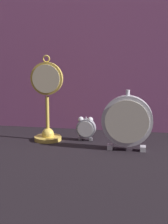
% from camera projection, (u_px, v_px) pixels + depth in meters
% --- Properties ---
extents(ground_plane, '(4.00, 4.00, 0.00)m').
position_uv_depth(ground_plane, '(80.00, 149.00, 1.15)').
color(ground_plane, black).
extents(fabric_backdrop_drape, '(1.39, 0.01, 0.72)m').
position_uv_depth(fabric_backdrop_drape, '(94.00, 52.00, 1.40)').
color(fabric_backdrop_drape, '#8E4C7F').
rests_on(fabric_backdrop_drape, ground_plane).
extents(pocket_watch_on_stand, '(0.13, 0.11, 0.34)m').
position_uv_depth(pocket_watch_on_stand, '(47.00, 107.00, 1.25)').
color(pocket_watch_on_stand, gold).
rests_on(pocket_watch_on_stand, ground_plane).
extents(alarm_clock_twin_bell, '(0.08, 0.03, 0.10)m').
position_uv_depth(alarm_clock_twin_bell, '(85.00, 127.00, 1.26)').
color(alarm_clock_twin_bell, gray).
rests_on(alarm_clock_twin_bell, ground_plane).
extents(mantel_clock_silver, '(0.18, 0.04, 0.22)m').
position_uv_depth(mantel_clock_silver, '(127.00, 121.00, 1.12)').
color(mantel_clock_silver, silver).
rests_on(mantel_clock_silver, ground_plane).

